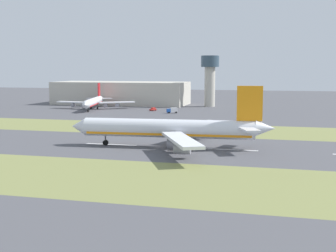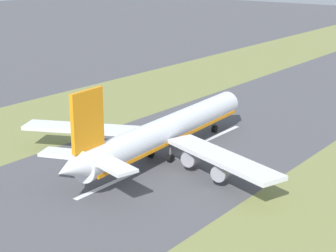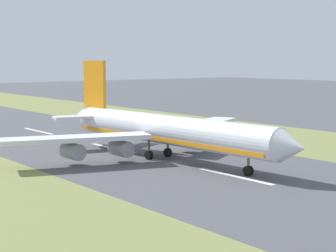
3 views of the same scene
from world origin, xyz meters
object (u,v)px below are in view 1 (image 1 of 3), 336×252
object	(u,v)px
terminal_building	(121,93)
control_tower	(210,75)
service_truck	(172,110)
airplane_parked_apron	(94,102)
airplane_main_jet	(174,129)
apron_car	(153,109)

from	to	relation	value
terminal_building	control_tower	distance (m)	65.88
control_tower	service_truck	distance (m)	55.79
control_tower	airplane_parked_apron	world-z (taller)	control_tower
airplane_main_jet	apron_car	distance (m)	131.53
airplane_parked_apron	terminal_building	bearing A→B (deg)	-2.81
terminal_building	control_tower	world-z (taller)	control_tower
terminal_building	airplane_parked_apron	size ratio (longest dim) A/B	1.79
airplane_parked_apron	apron_car	distance (m)	38.77
terminal_building	service_truck	distance (m)	75.67
control_tower	apron_car	world-z (taller)	control_tower
airplane_main_jet	terminal_building	distance (m)	185.95
airplane_parked_apron	apron_car	world-z (taller)	airplane_parked_apron
control_tower	apron_car	xyz separation A→B (m)	(-39.27, 27.99, -19.83)
airplane_main_jet	airplane_parked_apron	world-z (taller)	airplane_main_jet
terminal_building	apron_car	distance (m)	57.46
terminal_building	airplane_parked_apron	bearing A→B (deg)	177.19
control_tower	terminal_building	bearing A→B (deg)	85.92
terminal_building	airplane_main_jet	bearing A→B (deg)	-154.60
airplane_parked_apron	airplane_main_jet	bearing A→B (deg)	-146.65
control_tower	apron_car	size ratio (longest dim) A/B	7.14
terminal_building	service_truck	bearing A→B (deg)	-137.17
service_truck	apron_car	bearing A→B (deg)	52.32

